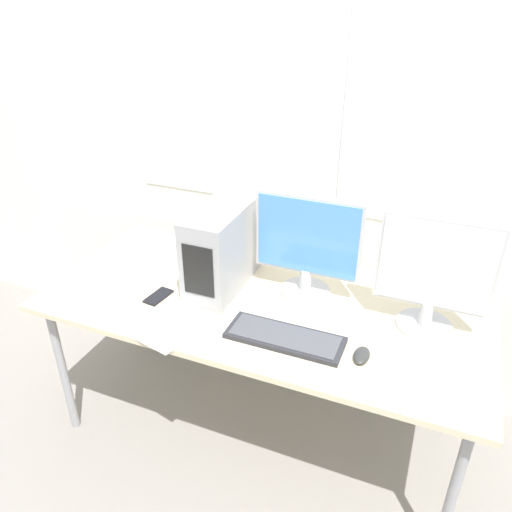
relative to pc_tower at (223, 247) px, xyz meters
The scene contains 11 objects.
ground_plane 1.11m from the pc_tower, 66.71° to the right, with size 14.00×14.00×0.00m, color gray.
wall_back 0.68m from the pc_tower, 66.91° to the left, with size 8.00×0.07×2.70m.
desk 0.33m from the pc_tower, 15.84° to the right, with size 1.93×0.90×0.77m.
pc_tower is the anchor object (origin of this frame).
monitor_main 0.38m from the pc_tower, 10.00° to the left, with size 0.46×0.22×0.46m.
monitor_right_near 0.90m from the pc_tower, ahead, with size 0.44×0.22×0.48m.
keyboard 0.53m from the pc_tower, 35.79° to the right, with size 0.46×0.17×0.02m.
mouse 0.78m from the pc_tower, 22.13° to the right, with size 0.06×0.11×0.03m.
cell_phone 0.36m from the pc_tower, 134.62° to the right, with size 0.08×0.14×0.01m.
paper_sheet_left 0.59m from the pc_tower, 145.83° to the right, with size 0.23×0.31×0.00m.
paper_sheet_front 0.43m from the pc_tower, 97.27° to the right, with size 0.27×0.34×0.00m.
Camera 1 is at (0.67, -1.26, 2.01)m, focal length 35.00 mm.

